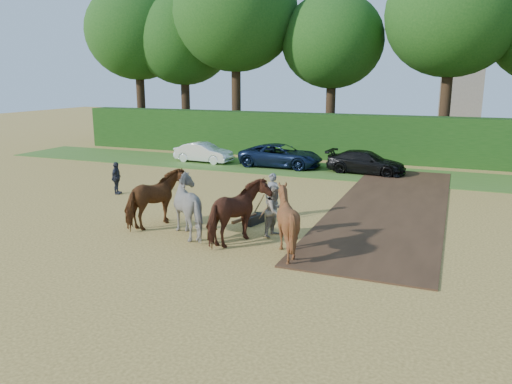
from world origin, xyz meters
The scene contains 10 objects.
ground centered at (0.00, 0.00, 0.00)m, with size 120.00×120.00×0.00m, color gold.
earth_strip centered at (1.50, 7.00, 0.03)m, with size 4.50×17.00×0.05m, color #472D1C.
grass_verge centered at (0.00, 14.00, 0.01)m, with size 50.00×5.00×0.03m, color #38601E.
hedgerow centered at (0.00, 18.50, 1.50)m, with size 46.00×1.60×3.00m, color #14380F.
spectator_near centered at (-1.76, 1.33, 0.90)m, with size 0.87×0.68×1.80m, color tan.
spectator_far centered at (-10.83, 4.50, 0.77)m, with size 0.90×0.37×1.54m, color #272A34.
plough_team centered at (-3.47, 0.33, 1.04)m, with size 7.25×5.14×2.10m.
parked_cars centered at (2.17, 14.15, 0.68)m, with size 31.00×2.69×1.41m.
treeline centered at (-1.69, 21.69, 8.97)m, with size 48.70×10.60×14.21m.
church centered at (4.00, 55.00, 13.73)m, with size 5.20×5.20×27.00m.
Camera 1 is at (3.84, -14.38, 5.44)m, focal length 35.00 mm.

